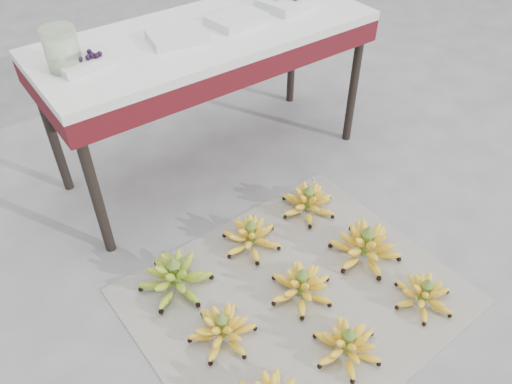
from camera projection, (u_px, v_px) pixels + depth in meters
ground at (316, 290)px, 2.09m from camera, size 60.00×60.00×0.00m
newspaper_mat at (296, 296)px, 2.06m from camera, size 1.28×1.09×0.01m
bunch_front_center at (347, 344)px, 1.83m from camera, size 0.33×0.33×0.16m
bunch_front_right at (424, 295)px, 2.00m from camera, size 0.31×0.31×0.15m
bunch_mid_left at (222, 329)px, 1.88m from camera, size 0.31×0.31×0.16m
bunch_mid_center at (301, 286)px, 2.03m from camera, size 0.33×0.33×0.16m
bunch_mid_right at (366, 246)px, 2.18m from camera, size 0.35×0.35×0.19m
bunch_back_left at (175, 277)px, 2.05m from camera, size 0.37×0.37×0.18m
bunch_back_center at (251, 236)px, 2.24m from camera, size 0.33×0.33×0.16m
bunch_back_right at (308, 202)px, 2.40m from camera, size 0.30×0.30×0.16m
vendor_table at (208, 47)px, 2.30m from camera, size 1.57×0.63×0.75m
tray_far_left at (83, 61)px, 1.98m from camera, size 0.24×0.19×0.06m
tray_left at (177, 36)px, 2.15m from camera, size 0.27×0.21×0.04m
tray_right at (236, 19)px, 2.28m from camera, size 0.27×0.21×0.04m
tray_far_right at (288, 1)px, 2.43m from camera, size 0.31×0.25×0.07m
glass_jar at (62, 49)px, 1.91m from camera, size 0.14×0.14×0.17m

